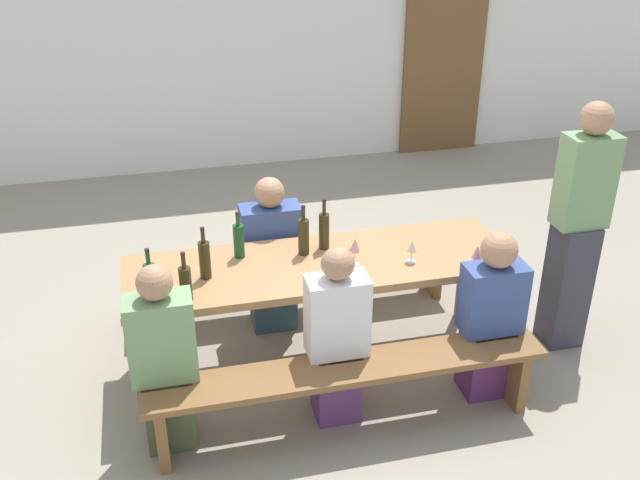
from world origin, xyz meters
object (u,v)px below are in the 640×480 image
Objects in this scene: wine_glass_2 at (477,253)px; wine_bottle_4 at (324,230)px; wine_glass_3 at (350,256)px; bench_far at (298,265)px; wine_bottle_0 at (186,283)px; wine_bottle_2 at (239,240)px; seated_guest_near_2 at (490,318)px; seated_guest_far_0 at (272,258)px; wine_glass_1 at (412,247)px; seated_guest_near_0 at (164,363)px; standing_host at (576,232)px; wine_bottle_1 at (151,282)px; bench_near at (348,379)px; wine_bottle_5 at (304,236)px; wine_glass_0 at (355,246)px; seated_guest_near_1 at (337,340)px; wooden_door at (444,57)px; tasting_table at (320,273)px; wine_bottle_3 at (205,259)px.

wine_bottle_4 is at bearing 150.56° from wine_glass_2.
wine_bottle_4 is 1.89× the size of wine_glass_3.
bench_far is 7.61× the size of wine_bottle_0.
wine_bottle_2 is at bearing 178.64° from wine_bottle_4.
seated_guest_near_2 is 1.52m from seated_guest_far_0.
wine_glass_2 is 0.86× the size of wine_glass_3.
wine_bottle_4 is at bearing 147.78° from wine_glass_1.
wine_bottle_4 is at bearing -57.07° from seated_guest_near_0.
wine_bottle_1 is at bearing 1.57° from standing_host.
bench_near is 12.77× the size of wine_glass_3.
wine_bottle_5 reaches higher than wine_glass_3.
wine_glass_3 is (0.13, -0.86, 0.52)m from bench_far.
seated_guest_near_1 reaches higher than wine_glass_0.
wooden_door is 4.05m from wine_bottle_4.
wine_bottle_1 is at bearing -168.07° from tasting_table.
wooden_door is at bearing 56.14° from wine_bottle_5.
tasting_table is 0.53m from seated_guest_near_1.
bench_far is 2.04× the size of seated_guest_far_0.
bench_near is at bearing -23.97° from wine_bottle_1.
wine_glass_2 is (0.89, -0.30, 0.18)m from tasting_table.
tasting_table is 0.57m from seated_guest_far_0.
tasting_table is 7.95× the size of wine_bottle_0.
seated_guest_near_1 is at bearing 10.40° from seated_guest_far_0.
wine_bottle_4 is 0.30× the size of seated_guest_near_0.
seated_guest_near_1 reaches higher than wine_glass_3.
wine_bottle_3 reaches higher than wine_bottle_2.
wine_glass_2 is at bearing -7.30° from wine_glass_3.
wine_bottle_1 is (-0.19, 0.03, 0.01)m from wine_bottle_0.
tasting_table is at bearing -21.25° from wine_bottle_2.
wine_bottle_4 is (1.08, 0.38, 0.00)m from wine_bottle_1.
seated_guest_near_1 reaches higher than wine_bottle_5.
tasting_table is 7.27× the size of wine_bottle_3.
wine_glass_0 is (0.27, -0.21, 0.00)m from wine_bottle_5.
bench_near is 1.08m from wine_glass_2.
wooden_door is 4.09m from wine_glass_1.
wine_bottle_3 is 0.64m from wine_bottle_5.
seated_guest_near_1 reaches higher than seated_guest_near_2.
wooden_door reaches higher than seated_guest_near_0.
wine_bottle_5 reaches higher than wine_glass_2.
seated_guest_near_0 reaches higher than wine_bottle_0.
wine_bottle_1 is 0.37m from wine_bottle_3.
seated_guest_near_2 is (1.90, 0.00, -0.01)m from seated_guest_near_0.
standing_host reaches higher than wine_glass_2.
seated_guest_far_0 is (-0.76, 0.64, -0.32)m from wine_glass_1.
wooden_door is at bearing 62.12° from bench_near.
seated_guest_near_1 is (-2.27, -4.09, -0.52)m from wooden_door.
tasting_table is 1.04× the size of bench_near.
wine_glass_1 is at bearing -22.50° from wine_bottle_5.
bench_near is at bearing -84.63° from wine_bottle_5.
standing_host is (0.73, 0.37, 0.31)m from seated_guest_near_2.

